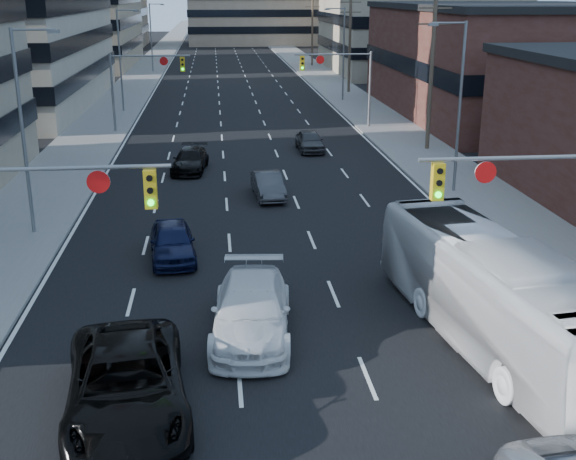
% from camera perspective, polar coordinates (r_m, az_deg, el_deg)
% --- Properties ---
extents(road_surface, '(18.00, 300.00, 0.02)m').
position_cam_1_polar(road_surface, '(142.09, -5.01, 14.01)').
color(road_surface, black).
rests_on(road_surface, ground).
extents(sidewalk_left, '(5.00, 300.00, 0.15)m').
position_cam_1_polar(sidewalk_left, '(142.37, -9.78, 13.86)').
color(sidewalk_left, slate).
rests_on(sidewalk_left, ground).
extents(sidewalk_right, '(5.00, 300.00, 0.15)m').
position_cam_1_polar(sidewalk_right, '(142.73, -0.24, 14.12)').
color(sidewalk_right, slate).
rests_on(sidewalk_right, ground).
extents(office_left_far, '(20.00, 30.00, 16.00)m').
position_cam_1_polar(office_left_far, '(113.82, -17.52, 16.27)').
color(office_left_far, gray).
rests_on(office_left_far, ground).
extents(storefront_right_mid, '(20.00, 30.00, 9.00)m').
position_cam_1_polar(storefront_right_mid, '(67.30, 17.63, 12.44)').
color(storefront_right_mid, '#472119').
rests_on(storefront_right_mid, ground).
extents(office_right_far, '(22.00, 28.00, 14.00)m').
position_cam_1_polar(office_right_far, '(103.40, 9.90, 16.14)').
color(office_right_far, gray).
rests_on(office_right_far, ground).
extents(bg_block_right, '(22.00, 22.00, 12.00)m').
position_cam_1_polar(bg_block_right, '(145.84, 8.14, 16.37)').
color(bg_block_right, gray).
rests_on(bg_block_right, ground).
extents(signal_near_left, '(6.59, 0.33, 6.00)m').
position_cam_1_polar(signal_near_left, '(21.24, -19.72, 0.68)').
color(signal_near_left, slate).
rests_on(signal_near_left, ground).
extents(signal_near_right, '(6.59, 0.33, 6.00)m').
position_cam_1_polar(signal_near_right, '(22.76, 19.70, 1.82)').
color(signal_near_right, slate).
rests_on(signal_near_right, ground).
extents(signal_far_left, '(6.09, 0.33, 6.00)m').
position_cam_1_polar(signal_far_left, '(57.27, -11.44, 11.84)').
color(signal_far_left, slate).
rests_on(signal_far_left, ground).
extents(signal_far_right, '(6.09, 0.33, 6.00)m').
position_cam_1_polar(signal_far_right, '(57.87, 4.23, 12.20)').
color(signal_far_right, slate).
rests_on(signal_far_right, ground).
extents(utility_pole_block, '(2.20, 0.28, 11.00)m').
position_cam_1_polar(utility_pole_block, '(50.04, 11.30, 12.67)').
color(utility_pole_block, '#4C3D2D').
rests_on(utility_pole_block, ground).
extents(utility_pole_midblock, '(2.20, 0.28, 11.00)m').
position_cam_1_polar(utility_pole_midblock, '(79.16, 4.91, 14.88)').
color(utility_pole_midblock, '#4C3D2D').
rests_on(utility_pole_midblock, ground).
extents(utility_pole_distant, '(2.20, 0.28, 11.00)m').
position_cam_1_polar(utility_pole_distant, '(108.75, 1.93, 15.83)').
color(utility_pole_distant, '#4C3D2D').
rests_on(utility_pole_distant, ground).
extents(streetlight_left_near, '(2.03, 0.22, 9.00)m').
position_cam_1_polar(streetlight_left_near, '(33.14, -20.04, 7.96)').
color(streetlight_left_near, slate).
rests_on(streetlight_left_near, ground).
extents(streetlight_left_mid, '(2.03, 0.22, 9.00)m').
position_cam_1_polar(streetlight_left_mid, '(67.39, -13.01, 13.29)').
color(streetlight_left_mid, slate).
rests_on(streetlight_left_mid, ground).
extents(streetlight_left_far, '(2.03, 0.22, 9.00)m').
position_cam_1_polar(streetlight_left_far, '(102.15, -10.68, 14.98)').
color(streetlight_left_far, slate).
rests_on(streetlight_left_far, ground).
extents(streetlight_right_near, '(2.03, 0.22, 9.00)m').
position_cam_1_polar(streetlight_right_near, '(39.15, 13.23, 10.00)').
color(streetlight_right_near, slate).
rests_on(streetlight_right_near, ground).
extents(streetlight_right_far, '(2.03, 0.22, 9.00)m').
position_cam_1_polar(streetlight_right_far, '(72.98, 4.30, 14.04)').
color(streetlight_right_far, slate).
rests_on(streetlight_right_far, ground).
extents(black_pickup, '(3.70, 6.77, 1.80)m').
position_cam_1_polar(black_pickup, '(19.15, -12.64, -11.80)').
color(black_pickup, black).
rests_on(black_pickup, ground).
extents(white_van, '(2.94, 6.15, 1.73)m').
position_cam_1_polar(white_van, '(22.79, -2.90, -6.36)').
color(white_van, silver).
rests_on(white_van, ground).
extents(transit_bus, '(4.32, 12.29, 3.35)m').
position_cam_1_polar(transit_bus, '(22.77, 16.00, -4.89)').
color(transit_bus, silver).
rests_on(transit_bus, ground).
extents(sedan_blue, '(2.18, 4.53, 1.49)m').
position_cam_1_polar(sedan_blue, '(29.63, -9.13, -0.90)').
color(sedan_blue, black).
rests_on(sedan_blue, ground).
extents(sedan_grey_center, '(1.70, 4.10, 1.32)m').
position_cam_1_polar(sedan_grey_center, '(38.19, -1.58, 3.55)').
color(sedan_grey_center, '#37383A').
rests_on(sedan_grey_center, ground).
extents(sedan_black_far, '(2.43, 4.86, 1.36)m').
position_cam_1_polar(sedan_black_far, '(44.33, -7.75, 5.48)').
color(sedan_black_far, black).
rests_on(sedan_black_far, ground).
extents(sedan_grey_right, '(1.78, 4.18, 1.41)m').
position_cam_1_polar(sedan_grey_right, '(49.70, 1.73, 7.05)').
color(sedan_grey_right, '#343436').
rests_on(sedan_grey_right, ground).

